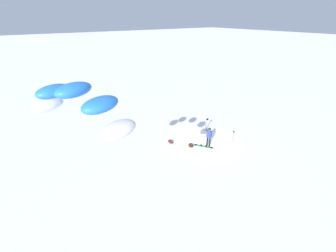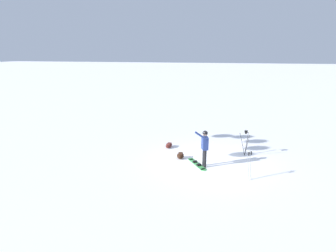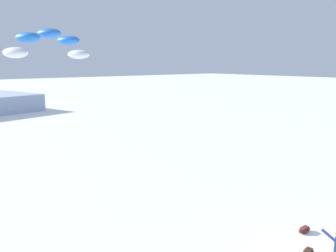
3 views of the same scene
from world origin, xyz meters
name	(u,v)px [view 2 (image 2 of 3)]	position (x,y,z in m)	size (l,w,h in m)	color
ground_plane	(211,162)	(0.00, 0.00, 0.00)	(300.00, 300.00, 0.00)	white
snowboarder	(205,145)	(-0.65, 0.25, 1.09)	(0.65, 0.64, 1.80)	black
snowboard	(197,164)	(-0.48, 0.62, 0.02)	(1.47, 1.14, 0.10)	#3F994C
gear_bag_large	(169,145)	(1.64, 2.62, 0.13)	(0.68, 0.35, 0.25)	#4C1E19
camera_tripod	(246,138)	(1.47, -1.58, 0.97)	(0.57, 0.51, 1.36)	#262628
gear_bag_small	(180,155)	(0.07, 1.57, 0.16)	(0.53, 0.41, 0.30)	black
ski_poles	(250,161)	(-1.56, -1.80, 0.81)	(0.27, 0.26, 1.23)	gray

